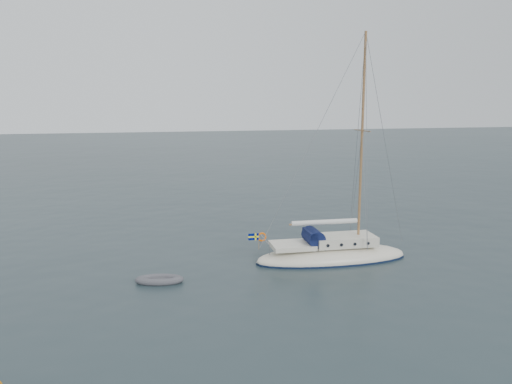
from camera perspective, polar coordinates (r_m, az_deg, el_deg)
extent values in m
plane|color=black|center=(28.88, 2.92, -9.51)|extent=(300.00, 300.00, 0.00)
ellipsoid|color=beige|center=(31.86, 8.66, -7.42)|extent=(9.67, 3.01, 1.61)
cube|color=white|center=(31.84, 9.96, -5.38)|extent=(3.87, 2.04, 0.59)
cube|color=beige|center=(30.67, 4.26, -6.19)|extent=(2.58, 2.04, 0.27)
cylinder|color=#0D153B|center=(31.00, 6.62, -5.16)|extent=(1.03, 1.77, 1.03)
cube|color=#0D153B|center=(30.87, 6.26, -4.80)|extent=(0.48, 1.77, 0.43)
cylinder|color=#98653F|center=(31.22, 11.92, 5.71)|extent=(0.16, 0.16, 12.90)
cylinder|color=#98653F|center=(31.18, 11.96, 6.89)|extent=(0.05, 2.36, 0.05)
cylinder|color=#98653F|center=(31.05, 7.86, -3.54)|extent=(4.51, 0.11, 0.11)
cylinder|color=silver|center=(31.03, 7.86, -3.44)|extent=(4.20, 0.30, 0.30)
cylinder|color=gray|center=(30.04, 1.15, -5.60)|extent=(0.04, 2.36, 0.04)
torus|color=#FF6304|center=(30.62, 0.72, -5.29)|extent=(0.58, 0.11, 0.58)
cylinder|color=#98653F|center=(29.97, 0.46, -5.85)|extent=(0.03, 0.03, 0.97)
cube|color=#000C5C|center=(29.80, -0.14, -5.30)|extent=(0.64, 0.02, 0.41)
cube|color=yellow|center=(29.80, -0.14, -5.30)|extent=(0.67, 0.03, 0.10)
cube|color=yellow|center=(29.83, 0.08, -5.28)|extent=(0.10, 0.03, 0.43)
cylinder|color=black|center=(32.21, 6.92, -5.12)|extent=(0.19, 0.06, 0.19)
cylinder|color=black|center=(30.38, 8.37, -6.10)|extent=(0.19, 0.06, 0.19)
cylinder|color=black|center=(32.54, 8.33, -5.00)|extent=(0.19, 0.06, 0.19)
cylinder|color=black|center=(30.72, 9.85, -5.95)|extent=(0.19, 0.06, 0.19)
cylinder|color=black|center=(32.88, 9.71, -4.88)|extent=(0.19, 0.06, 0.19)
cylinder|color=black|center=(31.09, 11.30, -5.81)|extent=(0.19, 0.06, 0.19)
cylinder|color=black|center=(33.24, 11.06, -4.76)|extent=(0.19, 0.06, 0.19)
cylinder|color=black|center=(31.47, 12.71, -5.67)|extent=(0.19, 0.06, 0.19)
cube|color=#525156|center=(28.23, -10.98, -9.91)|extent=(1.61, 0.66, 0.09)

